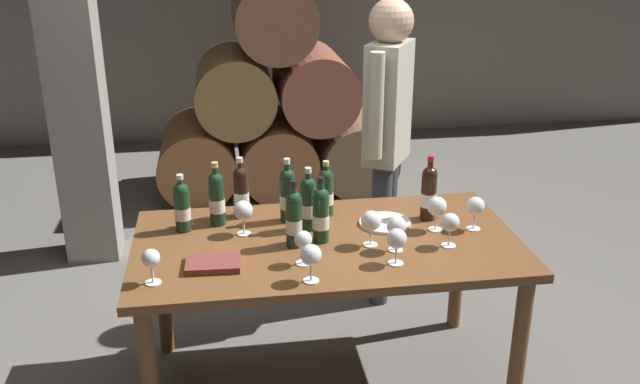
{
  "coord_description": "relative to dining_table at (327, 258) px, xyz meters",
  "views": [
    {
      "loc": [
        -0.44,
        -2.7,
        2.08
      ],
      "look_at": [
        0.0,
        0.2,
        0.91
      ],
      "focal_mm": 38.53,
      "sensor_mm": 36.0,
      "label": 1
    }
  ],
  "objects": [
    {
      "name": "stone_pillar",
      "position": [
        -1.3,
        1.6,
        0.63
      ],
      "size": [
        0.32,
        0.32,
        2.6
      ],
      "primitive_type": "cube",
      "color": "gray",
      "rests_on": "ground_plane"
    },
    {
      "name": "wine_glass_2",
      "position": [
        0.51,
        0.03,
        0.21
      ],
      "size": [
        0.09,
        0.09,
        0.16
      ],
      "color": "white",
      "rests_on": "dining_table"
    },
    {
      "name": "dining_table",
      "position": [
        0.0,
        0.0,
        0.0
      ],
      "size": [
        1.7,
        0.9,
        0.76
      ],
      "color": "brown",
      "rests_on": "ground_plane"
    },
    {
      "name": "wine_glass_4",
      "position": [
        0.25,
        -0.26,
        0.2
      ],
      "size": [
        0.08,
        0.08,
        0.16
      ],
      "color": "white",
      "rests_on": "dining_table"
    },
    {
      "name": "wine_bottle_1",
      "position": [
        -0.47,
        0.24,
        0.22
      ],
      "size": [
        0.07,
        0.07,
        0.3
      ],
      "color": "#19381E",
      "rests_on": "dining_table"
    },
    {
      "name": "sommelier_presenting",
      "position": [
        0.45,
        0.75,
        0.37
      ],
      "size": [
        0.32,
        0.44,
        1.72
      ],
      "color": "#383842",
      "rests_on": "ground_plane"
    },
    {
      "name": "wine_glass_7",
      "position": [
        -0.13,
        -0.21,
        0.2
      ],
      "size": [
        0.07,
        0.07,
        0.15
      ],
      "color": "white",
      "rests_on": "dining_table"
    },
    {
      "name": "serving_plate",
      "position": [
        0.29,
        0.13,
        0.1
      ],
      "size": [
        0.24,
        0.24,
        0.01
      ],
      "primitive_type": "cylinder",
      "color": "white",
      "rests_on": "dining_table"
    },
    {
      "name": "wine_glass_8",
      "position": [
        -0.73,
        -0.28,
        0.19
      ],
      "size": [
        0.07,
        0.07,
        0.15
      ],
      "color": "white",
      "rests_on": "dining_table"
    },
    {
      "name": "wine_glass_1",
      "position": [
        0.18,
        -0.08,
        0.21
      ],
      "size": [
        0.09,
        0.09,
        0.16
      ],
      "color": "white",
      "rests_on": "dining_table"
    },
    {
      "name": "wine_bottle_4",
      "position": [
        0.51,
        0.16,
        0.23
      ],
      "size": [
        0.07,
        0.07,
        0.31
      ],
      "color": "black",
      "rests_on": "dining_table"
    },
    {
      "name": "wine_bottle_5",
      "position": [
        -0.15,
        -0.03,
        0.22
      ],
      "size": [
        0.07,
        0.07,
        0.3
      ],
      "color": "#19381E",
      "rests_on": "dining_table"
    },
    {
      "name": "ground_plane",
      "position": [
        0.0,
        0.0,
        -0.67
      ],
      "size": [
        14.0,
        14.0,
        0.0
      ],
      "primitive_type": "plane",
      "color": "#66635E"
    },
    {
      "name": "wine_bottle_8",
      "position": [
        -0.36,
        0.32,
        0.22
      ],
      "size": [
        0.07,
        0.07,
        0.3
      ],
      "color": "black",
      "rests_on": "dining_table"
    },
    {
      "name": "barrel_stack",
      "position": [
        0.0,
        2.6,
        -0.01
      ],
      "size": [
        1.86,
        0.9,
        1.69
      ],
      "color": "brown",
      "rests_on": "ground_plane"
    },
    {
      "name": "wine_glass_0",
      "position": [
        -0.36,
        0.12,
        0.2
      ],
      "size": [
        0.09,
        0.09,
        0.16
      ],
      "color": "white",
      "rests_on": "dining_table"
    },
    {
      "name": "tasting_notebook",
      "position": [
        -0.5,
        -0.17,
        0.11
      ],
      "size": [
        0.23,
        0.17,
        0.03
      ],
      "primitive_type": "cube",
      "rotation": [
        0.0,
        0.0,
        -0.05
      ],
      "color": "brown",
      "rests_on": "dining_table"
    },
    {
      "name": "wine_glass_3",
      "position": [
        0.51,
        -0.14,
        0.2
      ],
      "size": [
        0.08,
        0.08,
        0.15
      ],
      "color": "white",
      "rests_on": "dining_table"
    },
    {
      "name": "wine_bottle_6",
      "position": [
        0.04,
        0.28,
        0.21
      ],
      "size": [
        0.07,
        0.07,
        0.27
      ],
      "color": "#19381E",
      "rests_on": "dining_table"
    },
    {
      "name": "wine_bottle_3",
      "position": [
        -0.15,
        0.24,
        0.22
      ],
      "size": [
        0.07,
        0.07,
        0.31
      ],
      "color": "#19381E",
      "rests_on": "dining_table"
    },
    {
      "name": "wine_glass_9",
      "position": [
        0.68,
        0.01,
        0.2
      ],
      "size": [
        0.08,
        0.08,
        0.16
      ],
      "color": "white",
      "rests_on": "dining_table"
    },
    {
      "name": "wine_glass_5",
      "position": [
        -0.12,
        -0.36,
        0.2
      ],
      "size": [
        0.08,
        0.08,
        0.16
      ],
      "color": "white",
      "rests_on": "dining_table"
    },
    {
      "name": "wine_bottle_0",
      "position": [
        -0.63,
        0.2,
        0.21
      ],
      "size": [
        0.07,
        0.07,
        0.27
      ],
      "color": "#19381E",
      "rests_on": "dining_table"
    },
    {
      "name": "wine_glass_6",
      "position": [
        0.28,
        -0.14,
        0.2
      ],
      "size": [
        0.08,
        0.08,
        0.16
      ],
      "color": "white",
      "rests_on": "dining_table"
    },
    {
      "name": "wine_bottle_2",
      "position": [
        -0.03,
        -0.01,
        0.22
      ],
      "size": [
        0.07,
        0.07,
        0.3
      ],
      "color": "#19381E",
      "rests_on": "dining_table"
    },
    {
      "name": "wine_bottle_7",
      "position": [
        -0.06,
        0.13,
        0.22
      ],
      "size": [
        0.07,
        0.07,
        0.3
      ],
      "color": "#19381E",
      "rests_on": "dining_table"
    }
  ]
}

